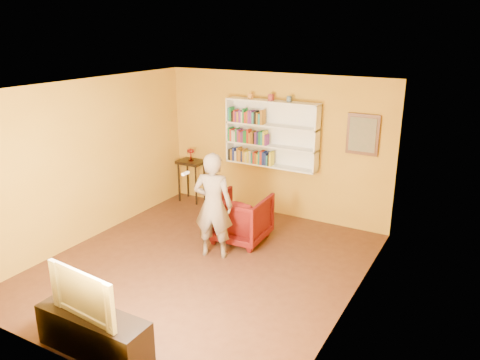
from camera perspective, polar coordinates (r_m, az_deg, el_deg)
name	(u,v)px	position (r m, az deg, el deg)	size (l,w,h in m)	color
room_shell	(201,204)	(6.88, -4.76, -2.91)	(5.30, 5.80, 2.88)	#422315
bookshelf	(273,134)	(8.72, 4.03, 5.65)	(1.80, 0.29, 1.23)	white
books_row_lower	(251,157)	(8.91, 1.37, 2.88)	(0.92, 0.19, 0.27)	black
books_row_middle	(248,137)	(8.85, 1.01, 5.32)	(0.81, 0.19, 0.26)	#1B7A3A
books_row_upper	(246,116)	(8.79, 0.73, 7.75)	(0.72, 0.19, 0.27)	teal
ornament_left	(251,96)	(8.74, 1.29, 10.19)	(0.07, 0.07, 0.10)	#CA8539
ornament_centre	(271,97)	(8.56, 3.81, 10.03)	(0.08, 0.08, 0.12)	maroon
ornament_right	(289,99)	(8.41, 6.04, 9.78)	(0.07, 0.07, 0.10)	#445B72
framed_painting	(363,135)	(8.19, 14.74, 5.38)	(0.55, 0.05, 0.70)	#512C17
console_table	(191,168)	(9.67, -5.96, 1.51)	(0.53, 0.41, 0.87)	black
ruby_lustre	(191,152)	(9.58, -6.03, 3.41)	(0.15, 0.16, 0.25)	maroon
armchair	(241,218)	(7.93, 0.11, -4.62)	(0.87, 0.90, 0.82)	#420407
person	(213,206)	(7.25, -3.29, -3.13)	(0.62, 0.41, 1.70)	#726153
game_remote	(186,173)	(7.01, -6.65, 0.81)	(0.04, 0.15, 0.04)	white
tv_cabinet	(94,333)	(5.70, -17.36, -17.37)	(1.38, 0.41, 0.49)	black
television	(89,291)	(5.42, -17.90, -12.77)	(0.99, 0.13, 0.57)	black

